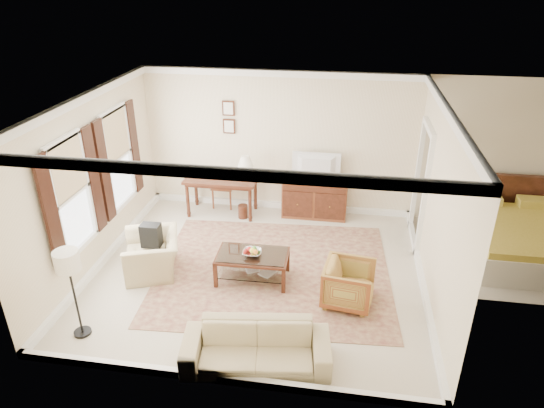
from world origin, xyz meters
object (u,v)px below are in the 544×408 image
(club_armchair, at_px, (152,248))
(sofa, at_px, (256,342))
(sideboard, at_px, (315,198))
(coffee_table, at_px, (252,260))
(writing_desk, at_px, (221,183))
(tv, at_px, (316,159))
(striped_armchair, at_px, (349,282))

(club_armchair, bearing_deg, sofa, 29.02)
(sideboard, xyz_separation_m, coffee_table, (-0.82, -2.44, -0.02))
(writing_desk, bearing_deg, sofa, -70.05)
(tv, height_order, striped_armchair, tv)
(writing_desk, distance_m, sofa, 4.39)
(writing_desk, bearing_deg, tv, 4.90)
(striped_armchair, relative_size, sofa, 0.40)
(striped_armchair, distance_m, club_armchair, 3.28)
(writing_desk, height_order, striped_armchair, writing_desk)
(coffee_table, bearing_deg, club_armchair, -179.35)
(writing_desk, xyz_separation_m, club_armchair, (-0.62, -2.28, -0.24))
(sideboard, height_order, striped_armchair, sideboard)
(writing_desk, distance_m, striped_armchair, 3.75)
(striped_armchair, bearing_deg, tv, 22.49)
(sideboard, bearing_deg, writing_desk, -174.50)
(club_armchair, height_order, sofa, club_armchair)
(coffee_table, xyz_separation_m, club_armchair, (-1.71, -0.02, 0.06))
(sofa, bearing_deg, tv, 76.87)
(sideboard, bearing_deg, tv, -90.00)
(coffee_table, bearing_deg, striped_armchair, -13.70)
(writing_desk, distance_m, coffee_table, 2.53)
(writing_desk, xyz_separation_m, coffee_table, (1.08, -2.26, -0.31))
(tv, bearing_deg, coffee_table, 71.35)
(tv, xyz_separation_m, sofa, (-0.41, -4.28, -0.89))
(writing_desk, height_order, sofa, writing_desk)
(writing_desk, bearing_deg, sideboard, 5.50)
(coffee_table, bearing_deg, sofa, -77.50)
(tv, relative_size, club_armchair, 0.91)
(striped_armchair, height_order, sofa, striped_armchair)
(sideboard, relative_size, coffee_table, 1.11)
(tv, relative_size, sofa, 0.48)
(writing_desk, xyz_separation_m, tv, (1.90, 0.16, 0.57))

